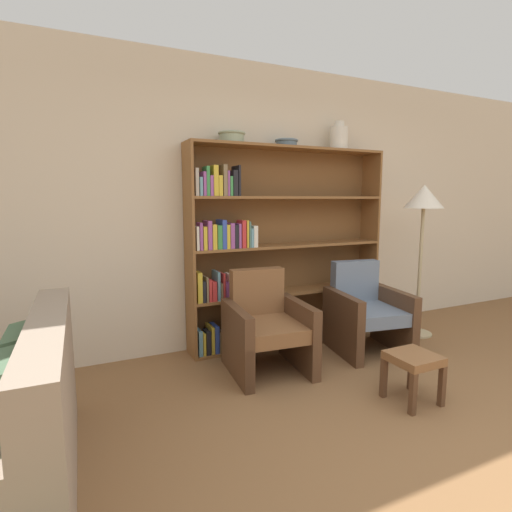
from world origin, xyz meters
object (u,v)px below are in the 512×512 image
(vase_tall, at_px, (339,138))
(armchair_cushioned, at_px, (366,312))
(bowl_olive, at_px, (232,137))
(armchair_leather, at_px, (266,327))
(bowl_cream, at_px, (286,143))
(footstool, at_px, (413,364))
(bookshelf, at_px, (270,250))
(floor_lamp, at_px, (424,206))

(vase_tall, bearing_deg, armchair_cushioned, -93.62)
(bowl_olive, xyz_separation_m, armchair_cushioned, (1.15, -0.55, -1.64))
(vase_tall, relative_size, armchair_leather, 0.34)
(vase_tall, bearing_deg, armchair_leather, -153.51)
(vase_tall, xyz_separation_m, armchair_leather, (-1.11, -0.55, -1.71))
(bowl_cream, bearing_deg, footstool, -81.91)
(bowl_cream, bearing_deg, bookshelf, 172.81)
(bookshelf, distance_m, bowl_olive, 1.13)
(vase_tall, relative_size, footstool, 0.80)
(footstool, bearing_deg, vase_tall, 74.83)
(bowl_olive, relative_size, footstool, 0.70)
(footstool, bearing_deg, armchair_cushioned, 68.56)
(vase_tall, bearing_deg, bookshelf, 178.52)
(bookshelf, distance_m, armchair_cushioned, 1.11)
(footstool, bearing_deg, floor_lamp, 41.91)
(armchair_leather, distance_m, footstool, 1.18)
(bowl_olive, bearing_deg, armchair_cushioned, -25.61)
(armchair_leather, relative_size, armchair_cushioned, 1.00)
(armchair_cushioned, bearing_deg, armchair_leather, 9.07)
(bowl_olive, xyz_separation_m, floor_lamp, (1.96, -0.44, -0.63))
(bowl_olive, bearing_deg, vase_tall, 0.00)
(armchair_leather, bearing_deg, vase_tall, -148.25)
(bowl_olive, xyz_separation_m, vase_tall, (1.19, 0.00, 0.07))
(bowl_olive, relative_size, armchair_cushioned, 0.30)
(bowl_cream, height_order, armchair_leather, bowl_cream)
(bookshelf, height_order, bowl_cream, bowl_cream)
(bookshelf, xyz_separation_m, vase_tall, (0.78, -0.02, 1.13))
(bookshelf, height_order, floor_lamp, bookshelf)
(bookshelf, height_order, bowl_olive, bowl_olive)
(bowl_olive, distance_m, armchair_leather, 1.73)
(bowl_olive, distance_m, footstool, 2.42)
(bookshelf, bearing_deg, armchair_cushioned, -37.60)
(armchair_leather, xyz_separation_m, footstool, (0.70, -0.95, -0.09))
(bookshelf, distance_m, vase_tall, 1.37)
(bowl_cream, height_order, armchair_cushioned, bowl_cream)
(floor_lamp, bearing_deg, armchair_leather, -176.67)
(bowl_cream, bearing_deg, floor_lamp, -17.71)
(floor_lamp, relative_size, footstool, 4.49)
(bowl_cream, height_order, floor_lamp, bowl_cream)
(bowl_olive, relative_size, armchair_leather, 0.30)
(bowl_cream, height_order, vase_tall, vase_tall)
(armchair_leather, height_order, armchair_cushioned, same)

